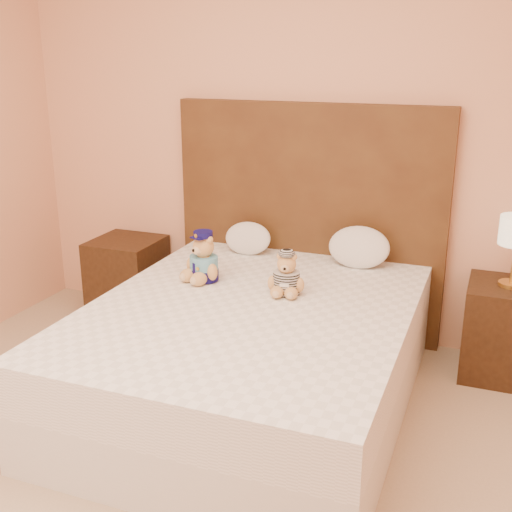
{
  "coord_description": "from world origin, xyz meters",
  "views": [
    {
      "loc": [
        1.13,
        -1.64,
        1.81
      ],
      "look_at": [
        -0.07,
        1.45,
        0.74
      ],
      "focal_mm": 45.0,
      "sensor_mm": 36.0,
      "label": 1
    }
  ],
  "objects_px": {
    "nightstand_left": "(128,277)",
    "pillow_left": "(248,237)",
    "teddy_police": "(204,256)",
    "pillow_right": "(359,245)",
    "nightstand_right": "(505,331)",
    "bed": "(251,354)",
    "teddy_prisoner": "(286,273)"
  },
  "relations": [
    {
      "from": "bed",
      "to": "nightstand_left",
      "type": "bearing_deg",
      "value": 147.38
    },
    {
      "from": "nightstand_right",
      "to": "pillow_right",
      "type": "xyz_separation_m",
      "value": [
        -0.87,
        0.03,
        0.41
      ]
    },
    {
      "from": "bed",
      "to": "teddy_police",
      "type": "bearing_deg",
      "value": 145.92
    },
    {
      "from": "pillow_left",
      "to": "pillow_right",
      "type": "distance_m",
      "value": 0.72
    },
    {
      "from": "nightstand_left",
      "to": "teddy_prisoner",
      "type": "xyz_separation_m",
      "value": [
        1.37,
        -0.57,
        0.39
      ]
    },
    {
      "from": "teddy_police",
      "to": "pillow_left",
      "type": "relative_size",
      "value": 0.93
    },
    {
      "from": "teddy_prisoner",
      "to": "pillow_right",
      "type": "xyz_separation_m",
      "value": [
        0.26,
        0.6,
        0.01
      ]
    },
    {
      "from": "teddy_police",
      "to": "teddy_prisoner",
      "type": "distance_m",
      "value": 0.51
    },
    {
      "from": "teddy_prisoner",
      "to": "pillow_left",
      "type": "xyz_separation_m",
      "value": [
        -0.46,
        0.6,
        -0.01
      ]
    },
    {
      "from": "nightstand_left",
      "to": "teddy_police",
      "type": "xyz_separation_m",
      "value": [
        0.86,
        -0.54,
        0.42
      ]
    },
    {
      "from": "nightstand_left",
      "to": "pillow_left",
      "type": "bearing_deg",
      "value": 1.9
    },
    {
      "from": "pillow_right",
      "to": "teddy_prisoner",
      "type": "bearing_deg",
      "value": -113.22
    },
    {
      "from": "teddy_police",
      "to": "pillow_right",
      "type": "height_order",
      "value": "teddy_police"
    },
    {
      "from": "nightstand_left",
      "to": "teddy_police",
      "type": "height_order",
      "value": "teddy_police"
    },
    {
      "from": "bed",
      "to": "teddy_prisoner",
      "type": "distance_m",
      "value": 0.47
    },
    {
      "from": "teddy_prisoner",
      "to": "pillow_right",
      "type": "distance_m",
      "value": 0.66
    },
    {
      "from": "teddy_police",
      "to": "teddy_prisoner",
      "type": "height_order",
      "value": "teddy_police"
    },
    {
      "from": "nightstand_right",
      "to": "teddy_prisoner",
      "type": "xyz_separation_m",
      "value": [
        -1.13,
        -0.57,
        0.39
      ]
    },
    {
      "from": "teddy_police",
      "to": "pillow_left",
      "type": "bearing_deg",
      "value": 108.06
    },
    {
      "from": "pillow_left",
      "to": "pillow_right",
      "type": "xyz_separation_m",
      "value": [
        0.72,
        0.0,
        0.02
      ]
    },
    {
      "from": "teddy_police",
      "to": "pillow_left",
      "type": "xyz_separation_m",
      "value": [
        0.04,
        0.57,
        -0.03
      ]
    },
    {
      "from": "teddy_police",
      "to": "pillow_right",
      "type": "relative_size",
      "value": 0.77
    },
    {
      "from": "teddy_prisoner",
      "to": "nightstand_left",
      "type": "bearing_deg",
      "value": 148.48
    },
    {
      "from": "pillow_left",
      "to": "nightstand_right",
      "type": "bearing_deg",
      "value": -1.08
    },
    {
      "from": "nightstand_left",
      "to": "teddy_prisoner",
      "type": "relative_size",
      "value": 2.34
    },
    {
      "from": "nightstand_right",
      "to": "pillow_left",
      "type": "xyz_separation_m",
      "value": [
        -1.6,
        0.03,
        0.38
      ]
    },
    {
      "from": "nightstand_left",
      "to": "teddy_prisoner",
      "type": "height_order",
      "value": "teddy_prisoner"
    },
    {
      "from": "teddy_police",
      "to": "teddy_prisoner",
      "type": "relative_size",
      "value": 1.22
    },
    {
      "from": "teddy_prisoner",
      "to": "pillow_right",
      "type": "height_order",
      "value": "pillow_right"
    },
    {
      "from": "teddy_prisoner",
      "to": "pillow_right",
      "type": "bearing_deg",
      "value": 58.03
    },
    {
      "from": "bed",
      "to": "pillow_left",
      "type": "distance_m",
      "value": 0.98
    },
    {
      "from": "pillow_left",
      "to": "nightstand_left",
      "type": "bearing_deg",
      "value": -178.1
    }
  ]
}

